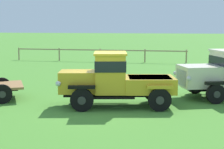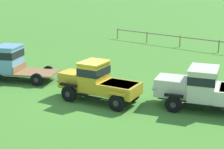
% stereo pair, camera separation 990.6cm
% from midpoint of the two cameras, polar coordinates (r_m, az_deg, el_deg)
% --- Properties ---
extents(ground_plane, '(240.00, 240.00, 0.00)m').
position_cam_midpoint_polar(ground_plane, '(15.34, -19.67, -10.09)').
color(ground_plane, '#47842D').
extents(paddock_fence, '(15.19, 0.54, 1.12)m').
position_cam_midpoint_polar(paddock_fence, '(31.43, -10.57, 1.02)').
color(paddock_fence, '#997F60').
rests_on(paddock_fence, ground).
extents(vintage_truck_second_in_line, '(4.73, 2.63, 2.13)m').
position_cam_midpoint_polar(vintage_truck_second_in_line, '(15.08, -17.63, -6.02)').
color(vintage_truck_second_in_line, black).
rests_on(vintage_truck_second_in_line, ground).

